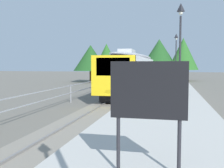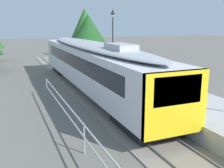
{
  "view_description": "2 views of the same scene",
  "coord_description": "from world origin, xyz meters",
  "views": [
    {
      "loc": [
        3.55,
        3.81,
        2.65
      ],
      "look_at": [
        0.4,
        17.73,
        1.6
      ],
      "focal_mm": 42.2,
      "sensor_mm": 36.0,
      "label": 1
    },
    {
      "loc": [
        -5.91,
        11.96,
        4.97
      ],
      "look_at": [
        -1.0,
        23.73,
        2.0
      ],
      "focal_mm": 42.1,
      "sensor_mm": 36.0,
      "label": 2
    }
  ],
  "objects": [
    {
      "name": "tree_behind_carpark",
      "position": [
        5.39,
        49.2,
        4.45
      ],
      "size": [
        5.02,
        5.02,
        7.09
      ],
      "color": "brown",
      "rests_on": "ground"
    },
    {
      "name": "ground_plane",
      "position": [
        -3.0,
        22.0,
        0.0
      ],
      "size": [
        160.0,
        160.0,
        0.0
      ],
      "primitive_type": "plane",
      "color": "#6B665B"
    },
    {
      "name": "track_rails",
      "position": [
        0.0,
        22.0,
        0.03
      ],
      "size": [
        3.2,
        60.0,
        0.14
      ],
      "color": "gray",
      "rests_on": "ground"
    },
    {
      "name": "tree_distant_centre",
      "position": [
        2.02,
        37.02,
        3.77
      ],
      "size": [
        5.18,
        5.18,
        5.8
      ],
      "color": "brown",
      "rests_on": "ground"
    },
    {
      "name": "commuter_train",
      "position": [
        0.0,
        30.0,
        2.15
      ],
      "size": [
        2.82,
        20.78,
        3.74
      ],
      "color": "silver",
      "rests_on": "track_rails"
    },
    {
      "name": "station_platform",
      "position": [
        3.25,
        22.0,
        0.45
      ],
      "size": [
        3.9,
        60.0,
        0.9
      ],
      "primitive_type": "cube",
      "color": "#B7B5AD",
      "rests_on": "ground"
    },
    {
      "name": "platform_lamp_far_end",
      "position": [
        4.03,
        35.59,
        4.62
      ],
      "size": [
        0.34,
        0.34,
        5.35
      ],
      "color": "#232328",
      "rests_on": "station_platform"
    }
  ]
}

